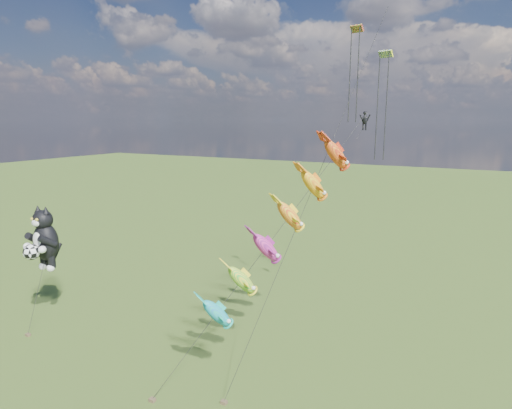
% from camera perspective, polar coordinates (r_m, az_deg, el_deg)
% --- Properties ---
extents(ground, '(300.00, 300.00, 0.00)m').
position_cam_1_polar(ground, '(41.82, -21.29, -14.60)').
color(ground, '#244010').
extents(cat_kite_rig, '(2.67, 4.25, 10.51)m').
position_cam_1_polar(cat_kite_rig, '(41.16, -26.50, -4.07)').
color(cat_kite_rig, brown).
rests_on(cat_kite_rig, ground).
extents(fish_windsock_rig, '(10.00, 12.59, 18.22)m').
position_cam_1_polar(fish_windsock_rig, '(28.90, 2.90, -3.69)').
color(fish_windsock_rig, brown).
rests_on(fish_windsock_rig, ground).
extents(parafoil_rig, '(6.24, 16.80, 26.42)m').
position_cam_1_polar(parafoil_rig, '(35.46, 14.12, 12.76)').
color(parafoil_rig, brown).
rests_on(parafoil_rig, ground).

